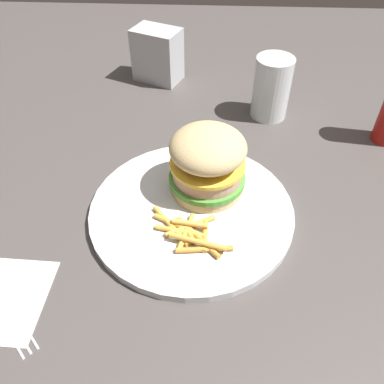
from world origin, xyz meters
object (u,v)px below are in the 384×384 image
at_px(plate, 192,210).
at_px(fries_pile, 190,233).
at_px(sandwich, 207,162).
at_px(napkin_dispenser, 158,55).
at_px(drink_glass, 272,90).

relative_size(plate, fries_pile, 2.53).
bearing_deg(sandwich, napkin_dispenser, -72.42).
relative_size(sandwich, napkin_dispenser, 1.05).
xyz_separation_m(plate, drink_glass, (-0.13, -0.26, 0.05)).
bearing_deg(drink_glass, plate, 63.44).
height_order(sandwich, drink_glass, same).
xyz_separation_m(plate, sandwich, (-0.02, -0.04, 0.06)).
xyz_separation_m(plate, napkin_dispenser, (0.09, -0.38, 0.05)).
relative_size(plate, napkin_dispenser, 2.72).
xyz_separation_m(fries_pile, drink_glass, (-0.13, -0.30, 0.03)).
height_order(drink_glass, napkin_dispenser, drink_glass).
relative_size(drink_glass, napkin_dispenser, 1.06).
distance_m(fries_pile, napkin_dispenser, 0.44).
distance_m(plate, sandwich, 0.07).
relative_size(plate, drink_glass, 2.57).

